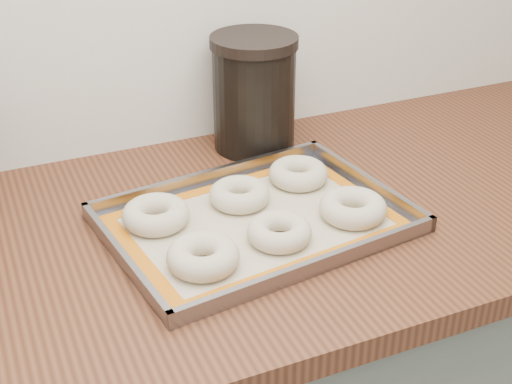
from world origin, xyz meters
name	(u,v)px	position (x,y,z in m)	size (l,w,h in m)	color
countertop	(132,253)	(0.00, 1.68, 0.88)	(3.06, 0.68, 0.04)	#5A301B
baking_tray	(256,221)	(0.20, 1.64, 0.91)	(0.50, 0.39, 0.03)	gray
baking_mat	(256,222)	(0.20, 1.64, 0.90)	(0.45, 0.34, 0.00)	#C6B793
bagel_front_left	(203,256)	(0.08, 1.56, 0.92)	(0.11, 0.11, 0.04)	beige
bagel_front_mid	(279,232)	(0.21, 1.58, 0.92)	(0.10, 0.10, 0.03)	beige
bagel_front_right	(353,208)	(0.35, 1.60, 0.92)	(0.11, 0.11, 0.04)	beige
bagel_back_left	(156,215)	(0.05, 1.70, 0.92)	(0.11, 0.11, 0.04)	beige
bagel_back_mid	(240,195)	(0.20, 1.71, 0.92)	(0.10, 0.10, 0.03)	beige
bagel_back_right	(298,173)	(0.32, 1.74, 0.92)	(0.10, 0.10, 0.03)	beige
canister_right	(254,93)	(0.31, 1.91, 1.01)	(0.16, 0.16, 0.22)	black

